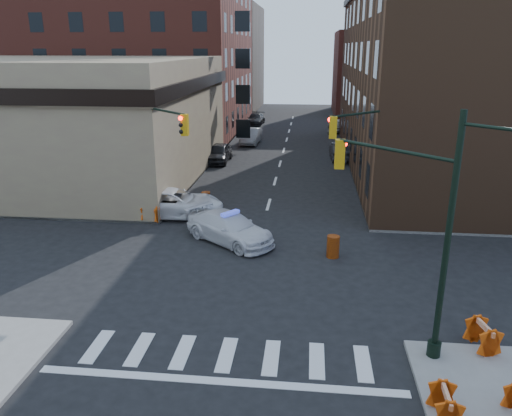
% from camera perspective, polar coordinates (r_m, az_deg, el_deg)
% --- Properties ---
extents(ground, '(140.00, 140.00, 0.00)m').
position_cam_1_polar(ground, '(23.28, -0.62, -7.00)').
color(ground, black).
rests_on(ground, ground).
extents(sidewalk_nw, '(34.00, 54.50, 0.15)m').
position_cam_1_polar(sidewalk_nw, '(60.25, -19.15, 7.66)').
color(sidewalk_nw, gray).
rests_on(sidewalk_nw, ground).
extents(sidewalk_ne, '(34.00, 54.50, 0.15)m').
position_cam_1_polar(sidewalk_ne, '(58.30, 26.82, 6.41)').
color(sidewalk_ne, gray).
rests_on(sidewalk_ne, ground).
extents(bank_building, '(22.00, 22.00, 9.00)m').
position_cam_1_polar(bank_building, '(42.57, -21.49, 9.55)').
color(bank_building, '#897C5A').
rests_on(bank_building, ground).
extents(apartment_block, '(25.00, 25.00, 24.00)m').
position_cam_1_polar(apartment_block, '(64.51, -13.63, 19.42)').
color(apartment_block, maroon).
rests_on(apartment_block, ground).
extents(commercial_row_ne, '(14.00, 34.00, 14.00)m').
position_cam_1_polar(commercial_row_ne, '(44.79, 20.26, 13.28)').
color(commercial_row_ne, '#4E311F').
rests_on(commercial_row_ne, ground).
extents(filler_nw, '(20.00, 18.00, 16.00)m').
position_cam_1_polar(filler_nw, '(85.02, -6.69, 16.61)').
color(filler_nw, brown).
rests_on(filler_nw, ground).
extents(filler_ne, '(16.00, 16.00, 12.00)m').
position_cam_1_polar(filler_ne, '(79.88, 14.93, 14.63)').
color(filler_ne, maroon).
rests_on(filler_ne, ground).
extents(signal_pole_se, '(5.40, 5.27, 8.00)m').
position_cam_1_polar(signal_pole_se, '(16.66, 18.04, -1.16)').
color(signal_pole_se, black).
rests_on(signal_pole_se, sidewalk_se).
extents(signal_pole_nw, '(3.58, 3.67, 8.00)m').
position_cam_1_polar(signal_pole_nw, '(28.13, -11.33, 6.37)').
color(signal_pole_nw, black).
rests_on(signal_pole_nw, sidewalk_nw).
extents(signal_pole_ne, '(3.67, 3.58, 8.00)m').
position_cam_1_polar(signal_pole_ne, '(27.08, 13.15, 5.80)').
color(signal_pole_ne, black).
rests_on(signal_pole_ne, sidewalk_ne).
extents(tree_ne_near, '(3.00, 3.00, 4.85)m').
position_cam_1_polar(tree_ne_near, '(47.64, 12.31, 9.91)').
color(tree_ne_near, black).
rests_on(tree_ne_near, sidewalk_ne).
extents(tree_ne_far, '(3.00, 3.00, 4.85)m').
position_cam_1_polar(tree_ne_far, '(55.54, 11.50, 11.06)').
color(tree_ne_far, black).
rests_on(tree_ne_far, sidewalk_ne).
extents(police_car, '(5.54, 4.95, 1.54)m').
position_cam_1_polar(police_car, '(26.18, -3.03, -2.29)').
color(police_car, silver).
rests_on(police_car, ground).
extents(pickup, '(6.13, 3.03, 1.67)m').
position_cam_1_polar(pickup, '(30.50, -9.43, 0.58)').
color(pickup, white).
rests_on(pickup, ground).
extents(parked_car_wnear, '(1.99, 4.84, 1.64)m').
position_cam_1_polar(parked_car_wnear, '(44.72, -4.31, 6.30)').
color(parked_car_wnear, black).
rests_on(parked_car_wnear, ground).
extents(parked_car_wfar, '(1.98, 4.94, 1.60)m').
position_cam_1_polar(parked_car_wfar, '(53.29, -0.55, 8.21)').
color(parked_car_wfar, gray).
rests_on(parked_car_wfar, ground).
extents(parked_car_wdeep, '(2.28, 5.06, 1.44)m').
position_cam_1_polar(parked_car_wdeep, '(66.91, -0.04, 10.14)').
color(parked_car_wdeep, black).
rests_on(parked_car_wdeep, ground).
extents(parked_car_enear, '(1.88, 4.84, 1.57)m').
position_cam_1_polar(parked_car_enear, '(46.25, 9.60, 6.44)').
color(parked_car_enear, black).
rests_on(parked_car_enear, ground).
extents(parked_car_efar, '(1.85, 4.14, 1.38)m').
position_cam_1_polar(parked_car_efar, '(61.67, 8.99, 9.22)').
color(parked_car_efar, gray).
rests_on(parked_car_efar, ground).
extents(pedestrian_a, '(0.59, 0.41, 1.56)m').
position_cam_1_polar(pedestrian_a, '(32.00, -10.46, 1.52)').
color(pedestrian_a, black).
rests_on(pedestrian_a, sidewalk_nw).
extents(pedestrian_b, '(0.95, 0.81, 1.70)m').
position_cam_1_polar(pedestrian_b, '(30.93, -17.62, 0.52)').
color(pedestrian_b, black).
rests_on(pedestrian_b, sidewalk_nw).
extents(pedestrian_c, '(1.07, 0.69, 1.69)m').
position_cam_1_polar(pedestrian_c, '(35.07, -18.42, 2.44)').
color(pedestrian_c, '#1E252E').
rests_on(pedestrian_c, sidewalk_nw).
extents(barrel_road, '(0.73, 0.73, 1.09)m').
position_cam_1_polar(barrel_road, '(24.64, 8.80, -4.38)').
color(barrel_road, orange).
rests_on(barrel_road, ground).
extents(barrel_bank, '(0.62, 0.62, 1.01)m').
position_cam_1_polar(barrel_bank, '(32.00, -5.74, 0.94)').
color(barrel_bank, red).
rests_on(barrel_bank, ground).
extents(barricade_se_a, '(0.86, 1.33, 0.93)m').
position_cam_1_polar(barricade_se_a, '(18.79, 24.49, -13.16)').
color(barricade_se_a, red).
rests_on(barricade_se_a, sidewalk_se).
extents(barricade_se_c, '(0.62, 1.19, 0.88)m').
position_cam_1_polar(barricade_se_c, '(15.36, 20.78, -20.33)').
color(barricade_se_c, '#D05609').
rests_on(barricade_se_c, sidewalk_se).
extents(barricade_nw_a, '(1.28, 0.83, 0.89)m').
position_cam_1_polar(barricade_nw_a, '(29.61, -11.89, -0.60)').
color(barricade_nw_a, '#D7550A').
rests_on(barricade_nw_a, sidewalk_nw).
extents(barricade_nw_b, '(1.45, 0.86, 1.03)m').
position_cam_1_polar(barricade_nw_b, '(31.47, -17.20, 0.21)').
color(barricade_nw_b, '#CA5C09').
rests_on(barricade_nw_b, sidewalk_nw).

